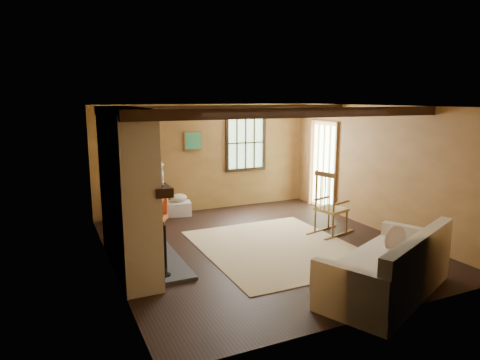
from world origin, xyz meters
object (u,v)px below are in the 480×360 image
rocking_chair (330,207)px  laundry_basket (179,209)px  fireplace (129,196)px  armchair (141,209)px  sofa (391,271)px

rocking_chair → laundry_basket: bearing=25.6°
fireplace → armchair: 2.16m
sofa → armchair: bearing=94.3°
fireplace → sofa: 3.81m
fireplace → rocking_chair: fireplace is taller
rocking_chair → laundry_basket: (-2.20, 2.45, -0.36)m
fireplace → rocking_chair: size_ratio=1.98×
sofa → laundry_basket: sofa is taller
laundry_basket → rocking_chair: bearing=-48.1°
fireplace → armchair: size_ratio=2.87×
laundry_basket → armchair: (-0.94, -0.56, 0.23)m
rocking_chair → armchair: bearing=42.6°
fireplace → laundry_basket: 3.08m
rocking_chair → armchair: (-3.14, 1.89, -0.13)m
fireplace → laundry_basket: size_ratio=4.80×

